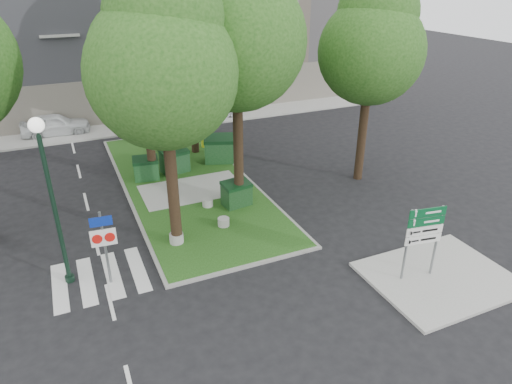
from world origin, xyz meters
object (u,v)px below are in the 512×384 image
tree_median_mid (141,42)px  dumpster_a (146,168)px  tree_median_near_right (238,26)px  bollard_left (176,238)px  dumpster_b (175,160)px  litter_bin (205,141)px  tree_median_near_left (163,58)px  car_silver (204,108)px  dumpster_c (237,194)px  tree_street_right (373,41)px  tree_median_far (188,5)px  bollard_right (224,222)px  dumpster_d (219,149)px  car_white (55,125)px  bollard_mid (208,202)px  traffic_sign_pole (104,238)px  directional_sign (424,232)px  street_lamp (49,185)px

tree_median_mid → dumpster_a: 6.29m
tree_median_near_right → bollard_left: tree_median_near_right is taller
tree_median_near_right → dumpster_b: 8.96m
tree_median_near_right → litter_bin: 11.01m
tree_median_near_left → car_silver: size_ratio=2.20×
dumpster_c → tree_street_right: bearing=-4.6°
tree_median_near_left → tree_median_far: (3.70, 9.50, 1.00)m
bollard_right → dumpster_d: bearing=71.5°
dumpster_d → car_white: size_ratio=0.45×
tree_street_right → dumpster_b: size_ratio=6.29×
dumpster_a → bollard_left: dumpster_a is taller
dumpster_d → bollard_mid: (-2.38, -4.98, -0.56)m
dumpster_b → traffic_sign_pole: bearing=-129.3°
tree_street_right → litter_bin: (-6.10, 7.52, -6.48)m
dumpster_b → car_silver: (4.66, 9.14, 0.03)m
bollard_right → tree_median_near_right: bearing=47.6°
directional_sign → tree_median_near_left: bearing=150.6°
dumpster_d → bollard_left: dumpster_d is taller
directional_sign → bollard_right: bearing=138.7°
tree_median_near_right → street_lamp: (-7.72, -2.81, -4.20)m
car_silver → dumpster_b: bearing=159.6°
tree_median_near_left → bollard_right: (2.08, 0.44, -7.02)m
litter_bin → dumpster_a: bearing=-141.9°
dumpster_d → tree_median_near_right: bearing=-79.2°
bollard_left → bollard_mid: size_ratio=1.14×
tree_median_near_left → litter_bin: tree_median_near_left is taller
traffic_sign_pole → car_silver: (9.27, 17.62, -1.03)m
bollard_mid → car_silver: size_ratio=0.10×
bollard_left → car_white: car_white is taller
tree_median_near_right → bollard_right: (-1.42, -1.56, -7.69)m
bollard_right → street_lamp: bearing=-168.7°
street_lamp → tree_median_near_left: bearing=10.9°
tree_median_far → bollard_left: (-3.81, -9.54, -8.00)m
tree_median_mid → dumpster_c: 8.22m
litter_bin → directional_sign: size_ratio=0.28×
tree_street_right → bollard_right: bearing=-166.3°
dumpster_c → traffic_sign_pole: 7.22m
traffic_sign_pole → tree_median_near_right: bearing=33.8°
dumpster_a → bollard_left: size_ratio=2.53×
litter_bin → car_silver: bearing=72.1°
street_lamp → dumpster_d: bearing=43.7°
bollard_mid → dumpster_a: bearing=114.5°
tree_median_near_left → bollard_right: bearing=12.0°
bollard_left → tree_median_near_right: bearing=29.5°
tree_median_far → directional_sign: (3.43, -15.21, -6.37)m
tree_median_mid → tree_street_right: tree_street_right is taller
tree_median_near_right → dumpster_a: (-3.39, 4.66, -7.29)m
tree_street_right → bollard_mid: bearing=-179.6°
tree_median_far → tree_street_right: bearing=-45.8°
tree_median_near_left → litter_bin: bearing=66.3°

